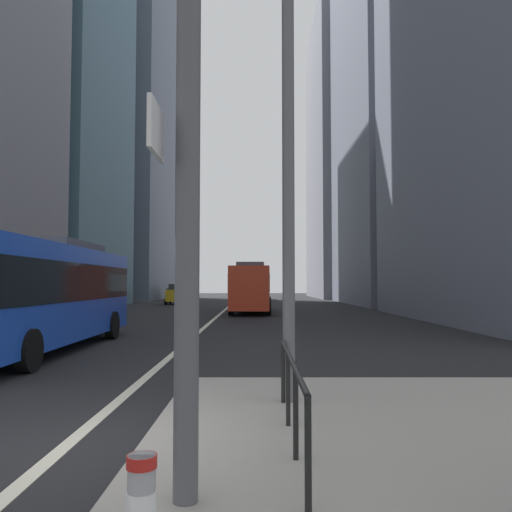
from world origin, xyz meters
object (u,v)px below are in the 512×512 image
(car_receding_near, at_px, (258,293))
(car_oncoming_mid, at_px, (176,294))
(city_bus_blue_oncoming, at_px, (39,290))
(bollard_left, at_px, (139,511))
(car_oncoming_far, at_px, (175,292))
(city_bus_red_receding, at_px, (250,286))
(street_lamp_post, at_px, (286,85))
(car_receding_far, at_px, (260,292))

(car_receding_near, bearing_deg, car_oncoming_mid, -138.75)
(city_bus_blue_oncoming, distance_m, bollard_left, 13.35)
(city_bus_blue_oncoming, xyz_separation_m, bollard_left, (5.68, -12.01, -1.25))
(car_receding_near, distance_m, car_oncoming_far, 10.93)
(city_bus_blue_oncoming, bearing_deg, city_bus_red_receding, 73.63)
(car_oncoming_far, distance_m, street_lamp_post, 54.80)
(car_receding_near, xyz_separation_m, street_lamp_post, (0.11, -49.08, 4.29))
(car_oncoming_far, bearing_deg, car_oncoming_mid, -81.09)
(car_receding_near, xyz_separation_m, bollard_left, (-1.15, -54.03, -0.40))
(city_bus_red_receding, height_order, bollard_left, city_bus_red_receding)
(car_receding_near, bearing_deg, street_lamp_post, -89.87)
(city_bus_red_receding, bearing_deg, city_bus_blue_oncoming, -106.37)
(car_receding_far, bearing_deg, city_bus_blue_oncoming, -98.22)
(car_oncoming_mid, relative_size, street_lamp_post, 0.55)
(car_oncoming_far, height_order, street_lamp_post, street_lamp_post)
(car_receding_far, bearing_deg, city_bus_red_receding, -91.96)
(city_bus_blue_oncoming, bearing_deg, bollard_left, -64.70)
(car_receding_far, bearing_deg, car_oncoming_far, -167.29)
(bollard_left, bearing_deg, car_oncoming_far, 98.48)
(car_oncoming_mid, distance_m, car_receding_near, 10.72)
(city_bus_blue_oncoming, height_order, car_oncoming_far, city_bus_blue_oncoming)
(city_bus_blue_oncoming, xyz_separation_m, car_oncoming_mid, (-1.23, 34.95, -0.85))
(bollard_left, bearing_deg, city_bus_blue_oncoming, 115.30)
(car_oncoming_mid, height_order, car_receding_far, same)
(city_bus_blue_oncoming, bearing_deg, street_lamp_post, -45.51)
(car_receding_near, relative_size, car_receding_far, 1.03)
(car_oncoming_mid, height_order, car_oncoming_far, same)
(car_receding_near, height_order, street_lamp_post, street_lamp_post)
(car_oncoming_far, bearing_deg, bollard_left, -81.52)
(city_bus_blue_oncoming, distance_m, car_oncoming_far, 46.76)
(city_bus_red_receding, relative_size, car_receding_near, 2.38)
(car_receding_far, xyz_separation_m, bollard_left, (-1.39, -60.96, -0.40))
(street_lamp_post, bearing_deg, car_receding_far, 89.86)
(car_receding_near, distance_m, car_receding_far, 6.93)
(car_receding_near, relative_size, car_oncoming_far, 0.97)
(city_bus_blue_oncoming, bearing_deg, car_oncoming_far, 93.76)
(city_bus_red_receding, distance_m, car_oncoming_far, 27.45)
(city_bus_red_receding, relative_size, street_lamp_post, 1.32)
(street_lamp_post, bearing_deg, city_bus_blue_oncoming, 134.49)
(city_bus_red_receding, height_order, car_receding_near, city_bus_red_receding)
(city_bus_blue_oncoming, relative_size, car_receding_near, 2.50)
(city_bus_blue_oncoming, distance_m, car_oncoming_mid, 34.98)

